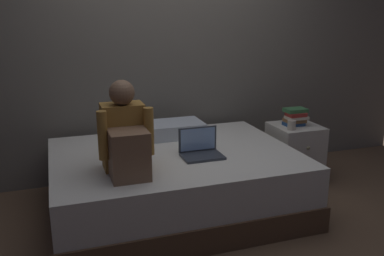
# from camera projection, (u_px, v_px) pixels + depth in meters

# --- Properties ---
(ground_plane) EXTENTS (8.00, 8.00, 0.00)m
(ground_plane) POSITION_uv_depth(u_px,v_px,m) (209.00, 222.00, 3.32)
(ground_plane) COLOR brown
(wall_back) EXTENTS (5.60, 0.10, 2.70)m
(wall_back) POSITION_uv_depth(u_px,v_px,m) (167.00, 41.00, 4.05)
(wall_back) COLOR slate
(wall_back) RESTS_ON ground_plane
(bed) EXTENTS (2.00, 1.50, 0.52)m
(bed) POSITION_uv_depth(u_px,v_px,m) (175.00, 182.00, 3.46)
(bed) COLOR brown
(bed) RESTS_ON ground_plane
(nightstand) EXTENTS (0.44, 0.46, 0.57)m
(nightstand) POSITION_uv_depth(u_px,v_px,m) (294.00, 153.00, 4.07)
(nightstand) COLOR beige
(nightstand) RESTS_ON ground_plane
(person_sitting) EXTENTS (0.39, 0.44, 0.66)m
(person_sitting) POSITION_uv_depth(u_px,v_px,m) (125.00, 138.00, 2.91)
(person_sitting) COLOR olive
(person_sitting) RESTS_ON bed
(laptop) EXTENTS (0.32, 0.23, 0.22)m
(laptop) POSITION_uv_depth(u_px,v_px,m) (200.00, 149.00, 3.29)
(laptop) COLOR #333842
(laptop) RESTS_ON bed
(pillow) EXTENTS (0.56, 0.36, 0.13)m
(pillow) POSITION_uv_depth(u_px,v_px,m) (172.00, 129.00, 3.82)
(pillow) COLOR silver
(pillow) RESTS_ON bed
(book_stack) EXTENTS (0.21, 0.16, 0.17)m
(book_stack) POSITION_uv_depth(u_px,v_px,m) (295.00, 117.00, 3.96)
(book_stack) COLOR #284C84
(book_stack) RESTS_ON nightstand
(mug) EXTENTS (0.08, 0.08, 0.09)m
(mug) POSITION_uv_depth(u_px,v_px,m) (292.00, 125.00, 3.83)
(mug) COLOR #BCB2A3
(mug) RESTS_ON nightstand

